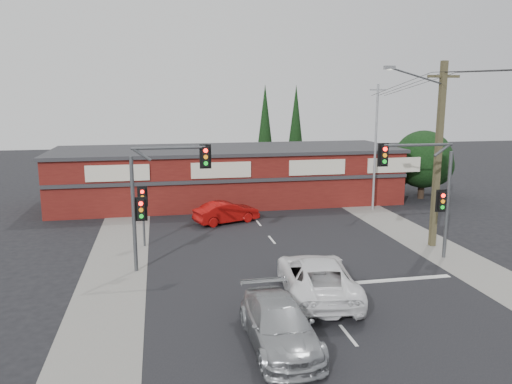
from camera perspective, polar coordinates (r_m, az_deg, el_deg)
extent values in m
plane|color=black|center=(23.67, 5.01, -9.40)|extent=(120.00, 120.00, 0.00)
cube|color=black|center=(28.24, 2.19, -5.94)|extent=(14.00, 70.00, 0.01)
cube|color=gray|center=(27.63, -15.36, -6.72)|extent=(3.00, 70.00, 0.02)
cube|color=gray|center=(31.25, 17.59, -4.78)|extent=(3.00, 70.00, 0.02)
cube|color=silver|center=(23.54, 14.38, -9.79)|extent=(6.50, 0.35, 0.01)
imported|color=white|center=(21.06, 6.96, -9.62)|extent=(3.59, 6.42, 1.70)
imported|color=#9FA2A4|center=(17.16, 2.68, -14.89)|extent=(2.15, 5.16, 1.49)
imported|color=#990B09|center=(32.72, -3.40, -2.31)|extent=(4.53, 2.85, 1.41)
cube|color=silver|center=(18.37, 10.49, -15.78)|extent=(0.12, 1.60, 0.01)
cube|color=silver|center=(21.76, 6.60, -11.27)|extent=(0.12, 1.60, 0.01)
cube|color=silver|center=(25.32, 3.85, -7.96)|extent=(0.12, 1.60, 0.01)
cube|color=silver|center=(28.98, 1.82, -5.47)|extent=(0.12, 1.60, 0.01)
cube|color=silver|center=(32.72, 0.27, -3.54)|extent=(0.12, 1.60, 0.01)
cube|color=silver|center=(36.50, -0.97, -2.00)|extent=(0.12, 1.60, 0.01)
cube|color=silver|center=(40.32, -1.96, -0.76)|extent=(0.12, 1.60, 0.01)
cube|color=silver|center=(44.16, -2.79, 0.27)|extent=(0.12, 1.60, 0.01)
cube|color=silver|center=(48.03, -3.48, 1.14)|extent=(0.12, 1.60, 0.01)
cube|color=#511310|center=(39.14, -3.27, 1.83)|extent=(26.00, 8.00, 4.00)
cube|color=#2D2D30|center=(38.86, -3.30, 4.89)|extent=(26.40, 8.40, 0.25)
cube|color=beige|center=(34.72, -15.54, 2.10)|extent=(4.20, 0.12, 1.10)
cube|color=beige|center=(34.88, -4.00, 2.52)|extent=(4.20, 0.12, 1.10)
cube|color=beige|center=(36.40, 7.02, 2.82)|extent=(4.20, 0.12, 1.10)
cube|color=beige|center=(38.68, 15.51, 2.98)|extent=(4.20, 0.12, 1.10)
cube|color=#2D2D30|center=(35.09, -2.35, 1.27)|extent=(26.00, 0.15, 0.25)
cylinder|color=#2D2116|center=(42.44, 18.35, 0.50)|extent=(0.50, 0.50, 1.80)
sphere|color=black|center=(42.11, 18.54, 3.57)|extent=(4.60, 4.60, 4.60)
sphere|color=black|center=(43.80, 19.56, 2.85)|extent=(3.40, 3.40, 3.40)
sphere|color=black|center=(42.83, 16.04, 2.62)|extent=(2.80, 2.80, 2.80)
cylinder|color=#2D2116|center=(46.88, 1.02, 2.14)|extent=(0.24, 0.24, 2.00)
cone|color=black|center=(46.40, 1.04, 7.63)|extent=(1.80, 1.80, 7.50)
cylinder|color=#2D2116|center=(49.64, 4.49, 2.60)|extent=(0.24, 0.24, 2.00)
cone|color=black|center=(49.18, 4.57, 7.79)|extent=(1.80, 1.80, 7.50)
cylinder|color=#47494C|center=(23.95, -13.80, -2.56)|extent=(0.18, 0.18, 5.50)
cylinder|color=#47494C|center=(23.41, -9.97, 4.99)|extent=(3.40, 0.14, 0.14)
cylinder|color=#47494C|center=(23.45, -12.87, 4.16)|extent=(0.82, 0.14, 0.63)
cube|color=black|center=(23.55, -5.79, 4.04)|extent=(0.32, 0.22, 0.95)
cube|color=black|center=(23.62, -5.81, 4.06)|extent=(0.55, 0.04, 1.15)
cylinder|color=#FF0C07|center=(23.39, -5.78, 4.73)|extent=(0.20, 0.06, 0.20)
cylinder|color=orange|center=(23.42, -5.76, 4.00)|extent=(0.20, 0.06, 0.20)
cylinder|color=#0CE526|center=(23.46, -5.75, 3.27)|extent=(0.20, 0.06, 0.20)
cube|color=black|center=(23.88, -12.99, -1.94)|extent=(0.32, 0.22, 0.95)
cube|color=black|center=(23.95, -12.98, -1.91)|extent=(0.55, 0.04, 1.15)
cylinder|color=#FF0C07|center=(23.69, -13.03, -1.31)|extent=(0.20, 0.06, 0.20)
cylinder|color=orange|center=(23.75, -13.00, -2.01)|extent=(0.20, 0.06, 0.20)
cylinder|color=#0CE526|center=(23.82, -12.97, -2.72)|extent=(0.20, 0.06, 0.20)
cylinder|color=#47494C|center=(27.02, 21.03, -1.45)|extent=(0.18, 0.18, 5.50)
cylinder|color=#47494C|center=(25.64, 18.08, 5.13)|extent=(3.60, 0.14, 0.14)
cylinder|color=#47494C|center=(26.31, 20.45, 4.46)|extent=(0.82, 0.14, 0.63)
cube|color=black|center=(24.87, 14.39, 4.12)|extent=(0.32, 0.22, 0.95)
cube|color=black|center=(24.93, 14.32, 4.14)|extent=(0.55, 0.04, 1.15)
cylinder|color=#FF0C07|center=(24.72, 14.55, 4.77)|extent=(0.20, 0.06, 0.20)
cylinder|color=orange|center=(24.75, 14.51, 4.08)|extent=(0.20, 0.06, 0.20)
cylinder|color=#0CE526|center=(24.79, 14.48, 3.39)|extent=(0.20, 0.06, 0.20)
cube|color=black|center=(26.79, 20.43, -0.96)|extent=(0.32, 0.22, 0.95)
cube|color=black|center=(26.85, 20.35, -0.93)|extent=(0.55, 0.04, 1.15)
cylinder|color=#FF0C07|center=(26.62, 20.62, -0.39)|extent=(0.20, 0.06, 0.20)
cylinder|color=orange|center=(26.68, 20.58, -1.02)|extent=(0.20, 0.06, 0.20)
cylinder|color=#0CE526|center=(26.74, 20.53, -1.65)|extent=(0.20, 0.06, 0.20)
cylinder|color=#47494C|center=(28.12, -12.73, -3.13)|extent=(0.12, 0.12, 3.00)
cube|color=black|center=(27.83, -12.84, -0.53)|extent=(0.32, 0.22, 0.95)
cube|color=black|center=(27.90, -12.84, -0.50)|extent=(0.55, 0.04, 1.15)
cylinder|color=#FF0C07|center=(27.65, -12.88, 0.03)|extent=(0.20, 0.06, 0.20)
cylinder|color=orange|center=(27.71, -12.85, -0.58)|extent=(0.20, 0.06, 0.20)
cylinder|color=#0CE526|center=(27.77, -12.82, -1.19)|extent=(0.20, 0.06, 0.20)
cube|color=#4E472C|center=(28.60, 20.08, 3.85)|extent=(0.30, 0.30, 10.00)
cube|color=#4E472C|center=(28.44, 20.65, 12.27)|extent=(1.80, 0.14, 0.14)
cylinder|color=#47494C|center=(27.51, 17.91, 12.50)|extent=(3.23, 0.39, 0.89)
cube|color=slate|center=(26.66, 15.02, 13.58)|extent=(0.55, 0.25, 0.18)
cylinder|color=silver|center=(26.65, 15.01, 13.37)|extent=(0.28, 0.28, 0.05)
cylinder|color=gray|center=(36.81, 13.48, 4.89)|extent=(0.16, 0.16, 9.00)
cube|color=gray|center=(36.62, 13.77, 11.28)|extent=(1.20, 0.10, 0.10)
cylinder|color=black|center=(32.20, 15.80, 11.61)|extent=(0.73, 9.01, 1.22)
cylinder|color=black|center=(32.47, 16.76, 11.55)|extent=(0.52, 9.00, 1.22)
cylinder|color=black|center=(32.75, 17.70, 11.49)|extent=(0.31, 9.00, 1.22)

